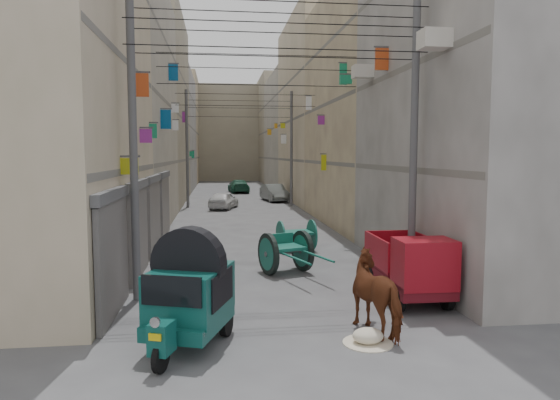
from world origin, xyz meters
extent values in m
cube|color=slate|center=(-4.12, 8.00, 3.20)|extent=(0.25, 9.80, 0.18)
cube|color=slate|center=(-4.12, 8.00, 6.20)|extent=(0.25, 9.80, 0.18)
cube|color=#AAA192|center=(-8.00, 19.00, 6.00)|extent=(8.00, 12.00, 12.00)
cube|color=slate|center=(-4.12, 19.00, 3.20)|extent=(0.25, 11.76, 0.18)
cube|color=slate|center=(-4.12, 19.00, 6.20)|extent=(0.25, 11.76, 0.18)
cube|color=slate|center=(-4.12, 19.00, 9.20)|extent=(0.25, 11.76, 0.18)
cube|color=gray|center=(-8.00, 32.00, 7.00)|extent=(8.00, 14.00, 14.00)
cube|color=slate|center=(-4.12, 32.00, 3.20)|extent=(0.25, 13.72, 0.18)
cube|color=slate|center=(-4.12, 32.00, 6.20)|extent=(0.25, 13.72, 0.18)
cube|color=slate|center=(-4.12, 32.00, 9.20)|extent=(0.25, 13.72, 0.18)
cube|color=#A7A19C|center=(-8.00, 46.00, 5.90)|extent=(8.00, 14.00, 11.80)
cube|color=slate|center=(-4.12, 46.00, 3.20)|extent=(0.25, 13.72, 0.18)
cube|color=slate|center=(-4.12, 46.00, 6.20)|extent=(0.25, 13.72, 0.18)
cube|color=slate|center=(-4.12, 46.00, 9.20)|extent=(0.25, 13.72, 0.18)
cube|color=#C6B58A|center=(-8.00, 59.00, 6.75)|extent=(8.00, 12.00, 13.50)
cube|color=slate|center=(-4.12, 59.00, 3.20)|extent=(0.25, 11.76, 0.18)
cube|color=slate|center=(-4.12, 59.00, 6.20)|extent=(0.25, 11.76, 0.18)
cube|color=slate|center=(-4.12, 59.00, 9.20)|extent=(0.25, 11.76, 0.18)
cube|color=#A7A19C|center=(8.00, 8.00, 6.50)|extent=(8.00, 10.00, 13.00)
cube|color=slate|center=(4.12, 8.00, 3.20)|extent=(0.25, 9.80, 0.18)
cube|color=slate|center=(4.12, 8.00, 6.20)|extent=(0.25, 9.80, 0.18)
cube|color=#C6B58A|center=(8.00, 19.00, 6.00)|extent=(8.00, 12.00, 12.00)
cube|color=slate|center=(4.12, 19.00, 3.20)|extent=(0.25, 11.76, 0.18)
cube|color=slate|center=(4.12, 19.00, 6.20)|extent=(0.25, 11.76, 0.18)
cube|color=slate|center=(4.12, 19.00, 9.20)|extent=(0.25, 11.76, 0.18)
cube|color=#C7B297|center=(8.00, 32.00, 7.00)|extent=(8.00, 14.00, 14.00)
cube|color=slate|center=(4.12, 32.00, 3.20)|extent=(0.25, 13.72, 0.18)
cube|color=slate|center=(4.12, 32.00, 6.20)|extent=(0.25, 13.72, 0.18)
cube|color=slate|center=(4.12, 32.00, 9.20)|extent=(0.25, 13.72, 0.18)
cube|color=#AAA192|center=(8.00, 46.00, 5.90)|extent=(8.00, 14.00, 11.80)
cube|color=slate|center=(4.12, 46.00, 3.20)|extent=(0.25, 13.72, 0.18)
cube|color=slate|center=(4.12, 46.00, 6.20)|extent=(0.25, 13.72, 0.18)
cube|color=slate|center=(4.12, 46.00, 9.20)|extent=(0.25, 13.72, 0.18)
cube|color=gray|center=(8.00, 59.00, 6.75)|extent=(8.00, 12.00, 13.50)
cube|color=slate|center=(4.12, 59.00, 3.20)|extent=(0.25, 11.76, 0.18)
cube|color=slate|center=(4.12, 59.00, 6.20)|extent=(0.25, 11.76, 0.18)
cube|color=slate|center=(4.12, 59.00, 9.20)|extent=(0.25, 11.76, 0.18)
cube|color=gray|center=(0.00, 66.00, 6.50)|extent=(22.00, 10.00, 13.00)
cube|color=#46474B|center=(-3.92, 4.80, 1.30)|extent=(0.12, 3.00, 2.60)
cube|color=#4F4F51|center=(-3.90, 4.80, 2.75)|extent=(0.18, 3.20, 0.25)
cube|color=#46474B|center=(-3.92, 8.50, 1.30)|extent=(0.12, 3.00, 2.60)
cube|color=#4F4F51|center=(-3.90, 8.50, 2.75)|extent=(0.18, 3.20, 0.25)
cube|color=#46474B|center=(-3.92, 12.20, 1.30)|extent=(0.12, 3.00, 2.60)
cube|color=#4F4F51|center=(-3.90, 12.20, 2.75)|extent=(0.18, 3.20, 0.25)
cube|color=#46474B|center=(-3.92, 16.00, 1.30)|extent=(0.12, 3.00, 2.60)
cube|color=#4F4F51|center=(-3.90, 16.00, 2.75)|extent=(0.18, 3.20, 0.25)
cube|color=#C1C616|center=(3.81, 34.28, 5.98)|extent=(0.38, 0.08, 0.41)
cube|color=#18885B|center=(-3.86, 41.61, 3.62)|extent=(0.27, 0.08, 0.71)
cube|color=#C1C616|center=(-3.78, 6.43, 3.35)|extent=(0.44, 0.08, 0.42)
cube|color=#0C518A|center=(-3.77, 15.80, 5.17)|extent=(0.45, 0.08, 0.84)
cube|color=orange|center=(3.79, 44.88, 5.91)|extent=(0.41, 0.08, 0.59)
cube|color=#962993|center=(-3.81, 9.76, 4.24)|extent=(0.38, 0.08, 0.44)
cube|color=white|center=(3.78, 33.54, 4.85)|extent=(0.43, 0.08, 0.72)
cube|color=orange|center=(3.86, 39.62, 6.25)|extent=(0.28, 0.08, 0.44)
cube|color=#0C518A|center=(-3.76, 20.00, 7.85)|extent=(0.48, 0.08, 0.84)
cube|color=#18885B|center=(-3.85, 38.07, 3.67)|extent=(0.31, 0.08, 0.44)
cube|color=#962993|center=(3.82, 19.02, 5.41)|extent=(0.35, 0.08, 0.45)
cube|color=white|center=(3.83, 22.65, 6.65)|extent=(0.34, 0.08, 0.79)
cube|color=#18885B|center=(-3.86, 12.02, 4.50)|extent=(0.28, 0.08, 0.52)
cube|color=#962993|center=(-3.86, 29.62, 6.26)|extent=(0.28, 0.08, 0.74)
cube|color=#C1C616|center=(3.87, 18.51, 3.22)|extent=(0.26, 0.08, 0.80)
cube|color=#0C518A|center=(3.83, 9.37, 6.69)|extent=(0.34, 0.08, 0.55)
cube|color=#C5461A|center=(-3.76, 8.55, 5.67)|extent=(0.47, 0.08, 0.67)
cube|color=white|center=(-3.80, 21.15, 6.14)|extent=(0.40, 0.08, 0.47)
cube|color=white|center=(-3.84, 21.66, 5.24)|extent=(0.32, 0.08, 0.55)
cube|color=#18885B|center=(3.76, 13.74, 6.73)|extent=(0.47, 0.08, 0.35)
cube|color=#18885B|center=(3.84, 14.58, 7.07)|extent=(0.32, 0.08, 0.89)
cube|color=#C5461A|center=(3.78, 9.29, 6.73)|extent=(0.44, 0.08, 0.69)
cube|color=white|center=(-4.06, 6.00, 3.00)|extent=(0.10, 3.20, 0.80)
cube|color=#962993|center=(-4.06, 15.00, 3.00)|extent=(0.10, 3.20, 0.80)
cube|color=#18885B|center=(-4.06, 27.00, 3.00)|extent=(0.10, 3.20, 0.80)
cube|color=#962993|center=(-4.06, 39.00, 3.00)|extent=(0.10, 3.20, 0.80)
cube|color=#1727A7|center=(4.06, 6.00, 3.00)|extent=(0.10, 3.20, 0.80)
cube|color=#C5461A|center=(4.06, 15.00, 3.00)|extent=(0.10, 3.20, 0.80)
cube|color=#0C518A|center=(4.06, 27.00, 3.00)|extent=(0.10, 3.20, 0.80)
cube|color=#18885B|center=(4.06, 39.00, 3.00)|extent=(0.10, 3.20, 0.80)
cube|color=beige|center=(3.65, 5.00, 6.40)|extent=(0.70, 0.55, 0.45)
cube|color=beige|center=(3.65, 11.00, 6.60)|extent=(0.70, 0.55, 0.45)
cylinder|color=#4F4F51|center=(-3.60, 6.00, 4.00)|extent=(0.20, 0.20, 8.00)
cylinder|color=#4F4F51|center=(3.60, 6.00, 4.00)|extent=(0.20, 0.20, 8.00)
cylinder|color=#4F4F51|center=(-3.60, 28.00, 4.00)|extent=(0.20, 0.20, 8.00)
cylinder|color=#4F4F51|center=(3.60, 28.00, 4.00)|extent=(0.20, 0.20, 8.00)
cylinder|color=black|center=(0.00, 5.50, 6.20)|extent=(7.40, 0.02, 0.02)
cylinder|color=black|center=(0.00, 5.50, 6.80)|extent=(7.40, 0.02, 0.02)
cylinder|color=black|center=(0.00, 5.50, 7.30)|extent=(7.40, 0.02, 0.02)
cylinder|color=black|center=(0.00, 6.50, 6.20)|extent=(7.40, 0.02, 0.02)
cylinder|color=black|center=(0.00, 6.50, 6.80)|extent=(7.40, 0.02, 0.02)
cylinder|color=black|center=(0.00, 6.50, 7.30)|extent=(7.40, 0.02, 0.02)
cylinder|color=black|center=(0.00, 12.00, 6.20)|extent=(7.40, 0.02, 0.02)
cylinder|color=black|center=(0.00, 12.00, 6.80)|extent=(7.40, 0.02, 0.02)
cylinder|color=black|center=(0.00, 12.00, 7.30)|extent=(7.40, 0.02, 0.02)
cylinder|color=black|center=(0.00, 20.00, 6.20)|extent=(7.40, 0.02, 0.02)
cylinder|color=black|center=(0.00, 20.00, 6.80)|extent=(7.40, 0.02, 0.02)
cylinder|color=black|center=(0.00, 20.00, 7.30)|extent=(7.40, 0.02, 0.02)
cylinder|color=black|center=(0.00, 28.00, 6.20)|extent=(7.40, 0.02, 0.02)
cylinder|color=black|center=(0.00, 28.00, 6.80)|extent=(7.40, 0.02, 0.02)
cylinder|color=black|center=(0.00, 28.00, 7.30)|extent=(7.40, 0.02, 0.02)
cylinder|color=black|center=(-2.53, 1.58, 0.27)|extent=(0.29, 0.56, 0.55)
cylinder|color=black|center=(-2.43, 3.51, 0.27)|extent=(0.29, 0.56, 0.55)
cylinder|color=black|center=(-1.41, 3.15, 0.27)|extent=(0.29, 0.56, 0.55)
cube|color=#0C453F|center=(-2.11, 2.78, 0.47)|extent=(1.77, 2.16, 0.27)
cube|color=#0C453F|center=(-2.51, 1.62, 0.59)|extent=(0.47, 0.53, 0.54)
cylinder|color=silver|center=(-2.59, 1.41, 0.93)|extent=(0.18, 0.10, 0.18)
cube|color=gold|center=(-2.59, 1.39, 0.68)|extent=(0.21, 0.10, 0.12)
cube|color=#0C453F|center=(-2.09, 2.82, 1.03)|extent=(1.75, 1.99, 0.93)
cube|color=black|center=(-2.37, 2.02, 1.27)|extent=(1.08, 0.43, 0.54)
cube|color=black|center=(-2.70, 3.04, 1.13)|extent=(0.42, 1.12, 0.64)
cube|color=black|center=(-1.48, 2.61, 1.13)|extent=(0.42, 1.12, 0.64)
cube|color=silver|center=(-2.38, 1.99, 0.54)|extent=(1.17, 0.45, 0.06)
cylinder|color=black|center=(-0.05, 8.15, 0.64)|extent=(0.55, 1.25, 1.28)
cylinder|color=#155E4E|center=(-0.05, 8.15, 0.64)|extent=(0.48, 0.99, 0.99)
cylinder|color=#4F4F51|center=(-0.05, 8.15, 0.64)|extent=(0.24, 0.22, 0.16)
cylinder|color=black|center=(1.07, 8.54, 0.64)|extent=(0.55, 1.25, 1.28)
cylinder|color=#155E4E|center=(1.07, 8.54, 0.64)|extent=(0.48, 0.99, 0.99)
cylinder|color=#4F4F51|center=(1.07, 8.54, 0.64)|extent=(0.24, 0.22, 0.16)
cylinder|color=#4F4F51|center=(0.51, 8.35, 0.64)|extent=(1.18, 0.48, 0.07)
cube|color=#155E4E|center=(0.51, 8.35, 0.80)|extent=(1.23, 1.26, 0.09)
cube|color=#155E4E|center=(0.36, 8.78, 1.00)|extent=(0.93, 0.39, 0.32)
cylinder|color=#155E4E|center=(0.54, 7.15, 0.73)|extent=(0.76, 2.00, 0.06)
cylinder|color=#155E4E|center=(1.23, 7.39, 0.73)|extent=(0.76, 2.00, 0.06)
cylinder|color=black|center=(2.60, 4.22, 0.30)|extent=(0.17, 0.60, 0.60)
cylinder|color=black|center=(2.62, 6.22, 0.30)|extent=(0.17, 0.60, 0.60)
cylinder|color=black|center=(3.78, 4.21, 0.30)|extent=(0.17, 0.60, 0.60)
cylinder|color=black|center=(3.80, 6.21, 0.30)|extent=(0.17, 0.60, 0.60)
cube|color=#560C14|center=(3.20, 5.22, 0.50)|extent=(1.35, 3.01, 0.32)
cube|color=maroon|center=(3.19, 4.17, 1.14)|extent=(1.33, 0.97, 1.14)
cube|color=black|center=(3.19, 3.74, 1.23)|extent=(1.18, 0.07, 0.50)
cube|color=#560C14|center=(3.20, 5.72, 0.74)|extent=(1.38, 2.01, 0.11)
cube|color=maroon|center=(2.54, 5.72, 1.14)|extent=(0.07, 2.00, 0.77)
cube|color=maroon|center=(3.87, 5.71, 1.14)|extent=(0.07, 2.00, 0.77)
cube|color=maroon|center=(3.21, 6.70, 1.14)|extent=(1.36, 0.07, 0.77)
cylinder|color=#155E4E|center=(0.78, 11.74, 0.58)|extent=(0.23, 1.16, 1.16)
cylinder|color=#155E4E|center=(2.01, 11.93, 0.58)|extent=(0.23, 1.16, 1.16)
cube|color=#155E4E|center=(1.40, 11.84, 0.69)|extent=(1.25, 1.14, 0.09)
cylinder|color=#4F4F51|center=(1.40, 11.84, 0.58)|extent=(1.29, 0.26, 0.07)
ellipsoid|color=beige|center=(1.31, 2.40, 0.15)|extent=(0.61, 0.49, 0.30)
imported|color=brown|center=(1.75, 3.00, 0.81)|extent=(1.38, 2.09, 1.62)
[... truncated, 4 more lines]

